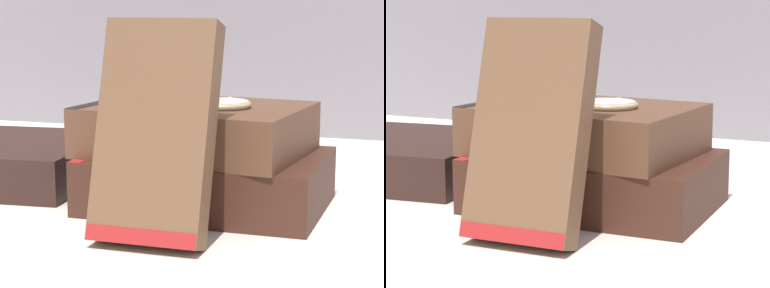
# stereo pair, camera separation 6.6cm
# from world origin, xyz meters

# --- Properties ---
(ground_plane) EXTENTS (3.00, 3.00, 0.00)m
(ground_plane) POSITION_xyz_m (0.00, 0.00, 0.00)
(ground_plane) COLOR white
(book_flat_bottom) EXTENTS (0.21, 0.15, 0.05)m
(book_flat_bottom) POSITION_xyz_m (0.04, 0.06, 0.02)
(book_flat_bottom) COLOR #422319
(book_flat_bottom) RESTS_ON ground_plane
(book_flat_top) EXTENTS (0.20, 0.16, 0.04)m
(book_flat_top) POSITION_xyz_m (0.02, 0.06, 0.07)
(book_flat_top) COLOR brown
(book_flat_top) RESTS_ON book_flat_bottom
(book_leaning_front) EXTENTS (0.09, 0.07, 0.17)m
(book_leaning_front) POSITION_xyz_m (0.03, -0.06, 0.08)
(book_leaning_front) COLOR brown
(book_leaning_front) RESTS_ON ground_plane
(pocket_watch) EXTENTS (0.05, 0.05, 0.01)m
(pocket_watch) POSITION_xyz_m (0.05, 0.05, 0.09)
(pocket_watch) COLOR silver
(pocket_watch) RESTS_ON book_flat_top
(reading_glasses) EXTENTS (0.10, 0.07, 0.00)m
(reading_glasses) POSITION_xyz_m (-0.02, 0.17, 0.00)
(reading_glasses) COLOR #ADADB2
(reading_glasses) RESTS_ON ground_plane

